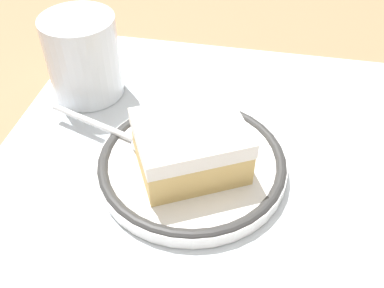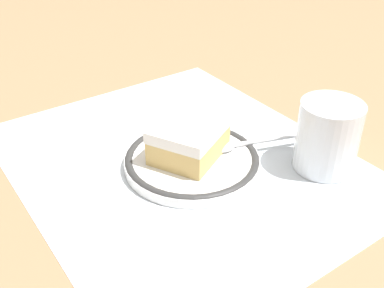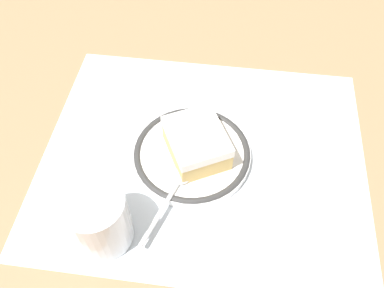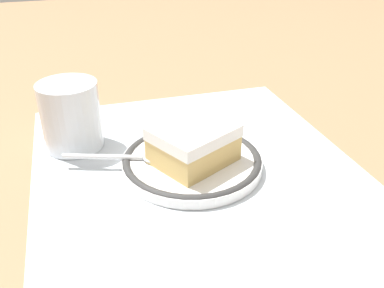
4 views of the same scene
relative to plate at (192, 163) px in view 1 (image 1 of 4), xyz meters
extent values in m
plane|color=#9E7551|center=(0.02, 0.01, -0.01)|extent=(2.40, 2.40, 0.00)
cube|color=silver|center=(0.02, 0.01, -0.01)|extent=(0.48, 0.40, 0.00)
cylinder|color=white|center=(0.00, 0.00, 0.00)|extent=(0.17, 0.17, 0.01)
torus|color=#333333|center=(0.00, 0.00, 0.00)|extent=(0.17, 0.17, 0.01)
cube|color=#DBB76B|center=(0.01, 0.00, 0.02)|extent=(0.11, 0.11, 0.03)
cube|color=white|center=(0.01, 0.00, 0.04)|extent=(0.11, 0.12, 0.02)
ellipsoid|color=silver|center=(-0.01, -0.04, 0.01)|extent=(0.04, 0.04, 0.01)
cylinder|color=silver|center=(-0.03, -0.11, 0.01)|extent=(0.04, 0.10, 0.01)
cylinder|color=silver|center=(-0.10, -0.14, 0.04)|extent=(0.08, 0.08, 0.09)
cylinder|color=silver|center=(-0.10, -0.14, 0.02)|extent=(0.07, 0.07, 0.05)
camera|label=1|loc=(0.28, 0.05, 0.29)|focal=41.24mm
camera|label=2|loc=(-0.40, 0.28, 0.34)|focal=43.22mm
camera|label=3|loc=(0.04, -0.34, 0.49)|focal=37.47mm
camera|label=4|loc=(0.43, -0.13, 0.28)|focal=39.47mm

